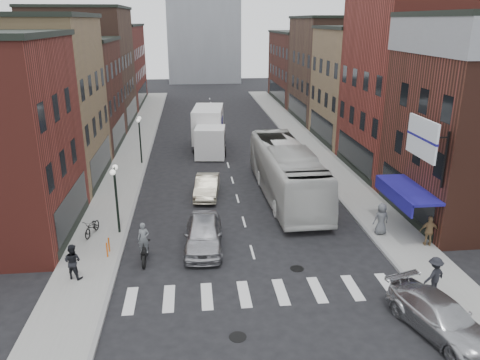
% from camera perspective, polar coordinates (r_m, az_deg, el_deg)
% --- Properties ---
extents(ground, '(160.00, 160.00, 0.00)m').
position_cam_1_polar(ground, '(24.57, 1.82, -9.85)').
color(ground, black).
rests_on(ground, ground).
extents(sidewalk_left, '(3.00, 74.00, 0.15)m').
position_cam_1_polar(sidewalk_left, '(45.22, -12.80, 3.39)').
color(sidewalk_left, gray).
rests_on(sidewalk_left, ground).
extents(sidewalk_right, '(3.00, 74.00, 0.15)m').
position_cam_1_polar(sidewalk_right, '(46.34, 8.59, 4.03)').
color(sidewalk_right, gray).
rests_on(sidewalk_right, ground).
extents(curb_left, '(0.20, 74.00, 0.16)m').
position_cam_1_polar(curb_left, '(45.08, -10.90, 3.38)').
color(curb_left, gray).
rests_on(curb_left, ground).
extents(curb_right, '(0.20, 74.00, 0.16)m').
position_cam_1_polar(curb_right, '(46.01, 6.77, 3.91)').
color(curb_right, gray).
rests_on(curb_right, ground).
extents(crosswalk_stripes, '(12.00, 2.20, 0.01)m').
position_cam_1_polar(crosswalk_stripes, '(22.02, 2.91, -13.59)').
color(crosswalk_stripes, silver).
rests_on(crosswalk_stripes, ground).
extents(bldg_left_mid_a, '(10.30, 10.20, 12.30)m').
position_cam_1_polar(bldg_left_mid_a, '(37.72, -24.75, 8.57)').
color(bldg_left_mid_a, '#A18358').
rests_on(bldg_left_mid_a, ground).
extents(bldg_left_mid_b, '(10.30, 10.20, 10.30)m').
position_cam_1_polar(bldg_left_mid_b, '(47.34, -20.92, 9.61)').
color(bldg_left_mid_b, '#452218').
rests_on(bldg_left_mid_b, ground).
extents(bldg_left_far_a, '(10.30, 12.20, 13.30)m').
position_cam_1_polar(bldg_left_far_a, '(57.81, -18.44, 12.86)').
color(bldg_left_far_a, '#482E24').
rests_on(bldg_left_far_a, ground).
extents(bldg_left_far_b, '(10.30, 16.20, 11.30)m').
position_cam_1_polar(bldg_left_far_b, '(71.60, -16.08, 13.27)').
color(bldg_left_far_b, maroon).
rests_on(bldg_left_far_b, ground).
extents(bldg_right_mid_a, '(10.30, 10.20, 14.30)m').
position_cam_1_polar(bldg_right_mid_a, '(39.93, 21.25, 10.96)').
color(bldg_right_mid_a, maroon).
rests_on(bldg_right_mid_a, ground).
extents(bldg_right_mid_b, '(10.30, 10.20, 11.30)m').
position_cam_1_polar(bldg_right_mid_b, '(49.16, 15.81, 11.02)').
color(bldg_right_mid_b, '#A18358').
rests_on(bldg_right_mid_b, ground).
extents(bldg_right_far_a, '(10.30, 12.20, 12.30)m').
position_cam_1_polar(bldg_right_far_a, '(59.41, 11.96, 13.06)').
color(bldg_right_far_a, '#482E24').
rests_on(bldg_right_far_a, ground).
extents(bldg_right_far_b, '(10.30, 16.20, 10.30)m').
position_cam_1_polar(bldg_right_far_b, '(72.90, 8.53, 13.48)').
color(bldg_right_far_b, '#452218').
rests_on(bldg_right_far_b, ground).
extents(awning_blue, '(1.80, 5.00, 0.78)m').
position_cam_1_polar(awning_blue, '(28.20, 19.44, -1.23)').
color(awning_blue, navy).
rests_on(awning_blue, ground).
extents(billboard_sign, '(1.52, 3.00, 3.70)m').
position_cam_1_polar(billboard_sign, '(25.37, 21.47, 4.64)').
color(billboard_sign, black).
rests_on(billboard_sign, ground).
extents(streetlamp_near, '(0.32, 1.22, 4.11)m').
position_cam_1_polar(streetlamp_near, '(27.20, -14.94, -0.87)').
color(streetlamp_near, black).
rests_on(streetlamp_near, ground).
extents(streetlamp_far, '(0.32, 1.22, 4.11)m').
position_cam_1_polar(streetlamp_far, '(40.55, -12.14, 5.81)').
color(streetlamp_far, black).
rests_on(streetlamp_far, ground).
extents(bike_rack, '(0.08, 0.68, 0.80)m').
position_cam_1_polar(bike_rack, '(25.68, -15.79, -7.89)').
color(bike_rack, '#D8590C').
rests_on(bike_rack, sidewalk_left).
extents(box_truck, '(3.32, 9.08, 3.85)m').
position_cam_1_polar(box_truck, '(44.75, -3.83, 6.08)').
color(box_truck, white).
rests_on(box_truck, ground).
extents(motorcycle_rider, '(0.61, 2.12, 2.15)m').
position_cam_1_polar(motorcycle_rider, '(24.56, -11.62, -7.62)').
color(motorcycle_rider, black).
rests_on(motorcycle_rider, ground).
extents(transit_bus, '(3.39, 13.31, 3.69)m').
position_cam_1_polar(transit_bus, '(32.60, 5.69, 1.01)').
color(transit_bus, silver).
rests_on(transit_bus, ground).
extents(sedan_left_near, '(2.29, 5.12, 1.71)m').
position_cam_1_polar(sedan_left_near, '(25.54, -4.47, -6.58)').
color(sedan_left_near, '#ABAAAF').
rests_on(sedan_left_near, ground).
extents(sedan_left_far, '(2.06, 4.60, 1.47)m').
position_cam_1_polar(sedan_left_far, '(32.95, -4.05, -0.79)').
color(sedan_left_far, beige).
rests_on(sedan_left_far, ground).
extents(curb_car, '(3.28, 5.31, 1.44)m').
position_cam_1_polar(curb_car, '(20.80, 23.25, -15.10)').
color(curb_car, '#A9AAAE').
rests_on(curb_car, ground).
extents(parked_bicycle, '(1.03, 1.92, 0.96)m').
position_cam_1_polar(parked_bicycle, '(28.14, -17.58, -5.46)').
color(parked_bicycle, black).
rests_on(parked_bicycle, sidewalk_left).
extents(ped_left_solo, '(0.97, 0.76, 1.75)m').
position_cam_1_polar(ped_left_solo, '(23.76, -19.73, -9.32)').
color(ped_left_solo, black).
rests_on(ped_left_solo, sidewalk_left).
extents(ped_right_a, '(1.27, 0.96, 1.76)m').
position_cam_1_polar(ped_right_a, '(22.98, 22.62, -10.69)').
color(ped_right_a, black).
rests_on(ped_right_a, sidewalk_right).
extents(ped_right_b, '(1.09, 0.70, 1.71)m').
position_cam_1_polar(ped_right_b, '(27.44, 22.09, -5.78)').
color(ped_right_b, olive).
rests_on(ped_right_b, sidewalk_right).
extents(ped_right_c, '(0.96, 0.69, 1.85)m').
position_cam_1_polar(ped_right_c, '(27.94, 16.85, -4.57)').
color(ped_right_c, '#505257').
rests_on(ped_right_c, sidewalk_right).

